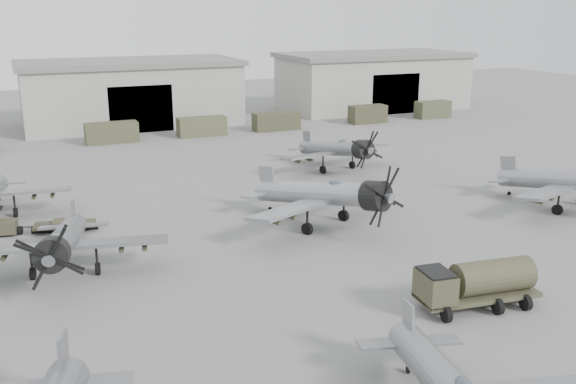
{
  "coord_description": "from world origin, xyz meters",
  "views": [
    {
      "loc": [
        -15.09,
        -27.02,
        15.35
      ],
      "look_at": [
        2.7,
        14.15,
        2.5
      ],
      "focal_mm": 40.0,
      "sensor_mm": 36.0,
      "label": 1
    }
  ],
  "objects_px": {
    "aircraft_mid_1": "(62,242)",
    "aircraft_mid_3": "(574,181)",
    "tug_trailer": "(26,226)",
    "aircraft_far_1": "(339,149)",
    "fuel_tanker": "(476,282)",
    "aircraft_mid_2": "(328,195)"
  },
  "relations": [
    {
      "from": "aircraft_mid_1",
      "to": "aircraft_mid_3",
      "type": "xyz_separation_m",
      "value": [
        38.01,
        -1.92,
        0.12
      ]
    },
    {
      "from": "tug_trailer",
      "to": "aircraft_mid_1",
      "type": "bearing_deg",
      "value": -67.31
    },
    {
      "from": "aircraft_mid_2",
      "to": "tug_trailer",
      "type": "distance_m",
      "value": 21.53
    },
    {
      "from": "fuel_tanker",
      "to": "tug_trailer",
      "type": "distance_m",
      "value": 30.78
    },
    {
      "from": "aircraft_mid_2",
      "to": "fuel_tanker",
      "type": "height_order",
      "value": "aircraft_mid_2"
    },
    {
      "from": "aircraft_mid_3",
      "to": "fuel_tanker",
      "type": "height_order",
      "value": "aircraft_mid_3"
    },
    {
      "from": "aircraft_mid_1",
      "to": "fuel_tanker",
      "type": "height_order",
      "value": "aircraft_mid_1"
    },
    {
      "from": "aircraft_mid_2",
      "to": "tug_trailer",
      "type": "bearing_deg",
      "value": 136.36
    },
    {
      "from": "aircraft_mid_1",
      "to": "tug_trailer",
      "type": "xyz_separation_m",
      "value": [
        -1.85,
        9.17,
        -1.67
      ]
    },
    {
      "from": "aircraft_mid_3",
      "to": "aircraft_mid_1",
      "type": "bearing_deg",
      "value": 160.3
    },
    {
      "from": "aircraft_mid_1",
      "to": "aircraft_mid_3",
      "type": "height_order",
      "value": "aircraft_mid_3"
    },
    {
      "from": "tug_trailer",
      "to": "aircraft_mid_2",
      "type": "bearing_deg",
      "value": -8.54
    },
    {
      "from": "aircraft_mid_1",
      "to": "aircraft_far_1",
      "type": "height_order",
      "value": "aircraft_mid_1"
    },
    {
      "from": "aircraft_mid_1",
      "to": "aircraft_mid_3",
      "type": "relative_size",
      "value": 0.95
    },
    {
      "from": "aircraft_mid_3",
      "to": "fuel_tanker",
      "type": "xyz_separation_m",
      "value": [
        -18.3,
        -10.86,
        -0.88
      ]
    },
    {
      "from": "aircraft_far_1",
      "to": "fuel_tanker",
      "type": "xyz_separation_m",
      "value": [
        -7.23,
        -29.36,
        -0.73
      ]
    },
    {
      "from": "aircraft_mid_2",
      "to": "fuel_tanker",
      "type": "xyz_separation_m",
      "value": [
        1.39,
        -14.66,
        -1.04
      ]
    },
    {
      "from": "aircraft_mid_1",
      "to": "aircraft_mid_2",
      "type": "distance_m",
      "value": 18.42
    },
    {
      "from": "aircraft_mid_3",
      "to": "aircraft_far_1",
      "type": "relative_size",
      "value": 1.06
    },
    {
      "from": "aircraft_mid_3",
      "to": "aircraft_far_1",
      "type": "bearing_deg",
      "value": 104.06
    },
    {
      "from": "aircraft_mid_2",
      "to": "aircraft_far_1",
      "type": "height_order",
      "value": "aircraft_mid_2"
    },
    {
      "from": "fuel_tanker",
      "to": "tug_trailer",
      "type": "bearing_deg",
      "value": 141.03
    }
  ]
}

